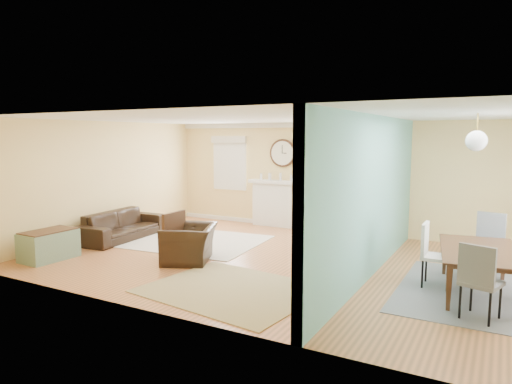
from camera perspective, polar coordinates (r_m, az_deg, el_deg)
floor at (r=8.40m, az=3.85°, el=-8.70°), size 9.00×9.00×0.00m
wall_back at (r=10.92m, az=10.55°, el=1.79°), size 9.00×0.02×2.60m
wall_front at (r=5.59m, az=-9.12°, el=-3.07°), size 9.00×0.02×2.60m
wall_left at (r=10.82m, az=-18.26°, el=1.50°), size 0.02×6.00×2.60m
ceiling at (r=8.09m, az=4.00°, el=9.32°), size 9.00×6.00×0.02m
partition at (r=7.90m, az=14.79°, el=0.14°), size 0.17×6.00×2.60m
fireplace at (r=11.45m, az=3.14°, el=-1.41°), size 1.70×0.30×1.17m
wall_clock at (r=11.42m, az=3.37°, el=4.88°), size 0.70×0.07×0.70m
window_left at (r=12.16m, az=-3.30°, el=4.10°), size 1.05×0.13×1.42m
window_right at (r=10.84m, az=10.77°, el=3.64°), size 1.05×0.13×1.42m
pendant at (r=7.35m, az=25.84°, el=5.77°), size 0.30×0.30×0.55m
rug_cream at (r=9.99m, az=-7.35°, el=-6.15°), size 2.87×2.54×0.01m
rug_jute at (r=6.93m, az=-3.06°, el=-12.06°), size 2.65×2.28×0.01m
rug_grey at (r=7.47m, az=26.24°, el=-11.37°), size 2.22×2.78×0.01m
sofa at (r=10.56m, az=-16.39°, el=-4.00°), size 1.00×2.17×0.62m
eames_chair at (r=8.42m, az=-8.29°, el=-6.38°), size 1.23×1.30×0.66m
green_chair at (r=10.14m, az=9.61°, el=-3.91°), size 1.13×1.13×0.74m
trunk at (r=9.29m, az=-24.46°, el=-6.05°), size 0.60×0.96×0.55m
credenza at (r=9.43m, az=14.49°, el=-4.66°), size 0.54×1.58×0.80m
tv at (r=9.32m, az=14.51°, el=-0.42°), size 0.19×1.06×0.60m
garden_stool at (r=8.63m, az=12.51°, el=-6.84°), size 0.31×0.31×0.46m
potted_plant at (r=8.54m, az=12.59°, el=-3.89°), size 0.47×0.42×0.45m
dining_table at (r=7.38m, az=26.38°, el=-8.97°), size 1.30×2.01×0.66m
dining_chair_n at (r=8.44m, az=26.93°, el=-5.23°), size 0.53×0.53×1.01m
dining_chair_s at (r=6.35m, az=26.38°, el=-9.23°), size 0.54×0.54×0.97m
dining_chair_w at (r=7.40m, az=21.73°, el=-6.77°), size 0.43×0.43×0.97m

